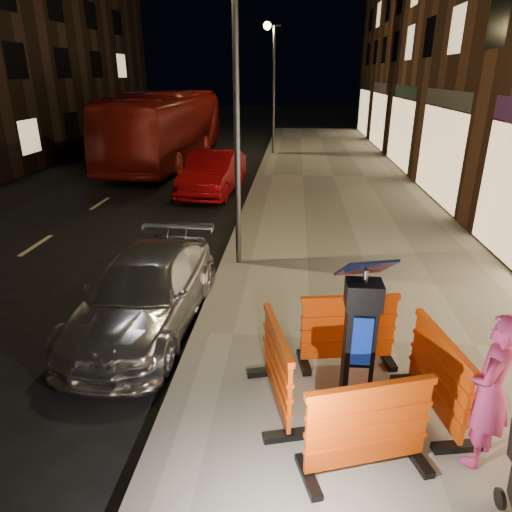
# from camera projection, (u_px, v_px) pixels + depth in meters

# --- Properties ---
(ground_plane) EXTENTS (120.00, 120.00, 0.00)m
(ground_plane) POSITION_uv_depth(u_px,v_px,m) (201.00, 341.00, 7.34)
(ground_plane) COLOR black
(ground_plane) RESTS_ON ground
(sidewalk) EXTENTS (6.00, 60.00, 0.15)m
(sidewalk) POSITION_uv_depth(u_px,v_px,m) (392.00, 345.00, 7.08)
(sidewalk) COLOR gray
(sidewalk) RESTS_ON ground
(kerb) EXTENTS (0.30, 60.00, 0.15)m
(kerb) POSITION_uv_depth(u_px,v_px,m) (201.00, 337.00, 7.31)
(kerb) COLOR slate
(kerb) RESTS_ON ground
(parking_kiosk) EXTENTS (0.72, 0.72, 1.91)m
(parking_kiosk) POSITION_uv_depth(u_px,v_px,m) (359.00, 341.00, 5.30)
(parking_kiosk) COLOR black
(parking_kiosk) RESTS_ON sidewalk
(barrier_front) EXTENTS (1.48, 0.95, 1.07)m
(barrier_front) POSITION_uv_depth(u_px,v_px,m) (368.00, 429.00, 4.57)
(barrier_front) COLOR #E1470A
(barrier_front) RESTS_ON sidewalk
(barrier_back) EXTENTS (1.44, 0.78, 1.07)m
(barrier_back) POSITION_uv_depth(u_px,v_px,m) (348.00, 330.00, 6.33)
(barrier_back) COLOR #E1470A
(barrier_back) RESTS_ON sidewalk
(barrier_kerbside) EXTENTS (0.89, 1.47, 1.07)m
(barrier_kerbside) POSITION_uv_depth(u_px,v_px,m) (277.00, 368.00, 5.53)
(barrier_kerbside) COLOR #E1470A
(barrier_kerbside) RESTS_ON sidewalk
(barrier_bldgside) EXTENTS (0.81, 1.45, 1.07)m
(barrier_bldgside) POSITION_uv_depth(u_px,v_px,m) (438.00, 376.00, 5.38)
(barrier_bldgside) COLOR #E1470A
(barrier_bldgside) RESTS_ON sidewalk
(car_silver) EXTENTS (1.91, 4.29, 1.22)m
(car_silver) POSITION_uv_depth(u_px,v_px,m) (149.00, 324.00, 7.84)
(car_silver) COLOR #B2B2B7
(car_silver) RESTS_ON ground
(car_red) EXTENTS (1.89, 4.56, 1.47)m
(car_red) POSITION_uv_depth(u_px,v_px,m) (214.00, 193.00, 16.47)
(car_red) COLOR #97080E
(car_red) RESTS_ON ground
(bus_doubledecker) EXTENTS (3.06, 11.83, 3.28)m
(bus_doubledecker) POSITION_uv_depth(u_px,v_px,m) (170.00, 162.00, 22.23)
(bus_doubledecker) COLOR maroon
(bus_doubledecker) RESTS_ON ground
(man) EXTENTS (0.71, 0.76, 1.74)m
(man) POSITION_uv_depth(u_px,v_px,m) (490.00, 391.00, 4.60)
(man) COLOR #B9316F
(man) RESTS_ON sidewalk
(street_lamp_mid) EXTENTS (0.12, 0.12, 6.00)m
(street_lamp_mid) POSITION_uv_depth(u_px,v_px,m) (237.00, 120.00, 8.93)
(street_lamp_mid) COLOR #3F3F44
(street_lamp_mid) RESTS_ON sidewalk
(street_lamp_far) EXTENTS (0.12, 0.12, 6.00)m
(street_lamp_far) POSITION_uv_depth(u_px,v_px,m) (274.00, 92.00, 22.81)
(street_lamp_far) COLOR #3F3F44
(street_lamp_far) RESTS_ON sidewalk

